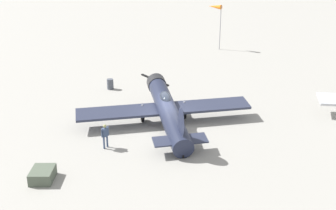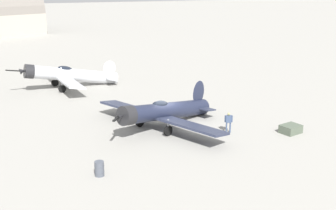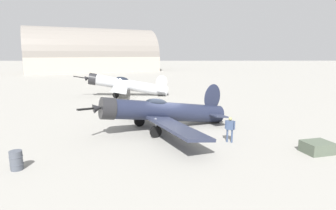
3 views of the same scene
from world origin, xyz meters
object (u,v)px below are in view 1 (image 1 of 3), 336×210
equipment_crate (43,175)px  windsock_mast (215,8)px  ground_crew_mechanic (105,134)px  fuel_drum (110,84)px  airplane_foreground (167,108)px

equipment_crate → windsock_mast: (-5.10, -34.28, 4.73)m
ground_crew_mechanic → windsock_mast: (-3.16, -29.80, 4.07)m
fuel_drum → windsock_mast: size_ratio=0.17×
equipment_crate → ground_crew_mechanic: bearing=-113.4°
windsock_mast → airplane_foreground: bearing=89.6°
airplane_foreground → equipment_crate: bearing=125.7°
equipment_crate → fuel_drum: (1.99, -15.70, 0.15)m
airplane_foreground → fuel_drum: size_ratio=12.97×
equipment_crate → fuel_drum: 15.83m
equipment_crate → windsock_mast: size_ratio=0.32×
windsock_mast → fuel_drum: bearing=69.1°
fuel_drum → windsock_mast: 20.41m
airplane_foreground → windsock_mast: 25.79m
ground_crew_mechanic → fuel_drum: 11.90m
airplane_foreground → ground_crew_mechanic: size_ratio=7.53×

